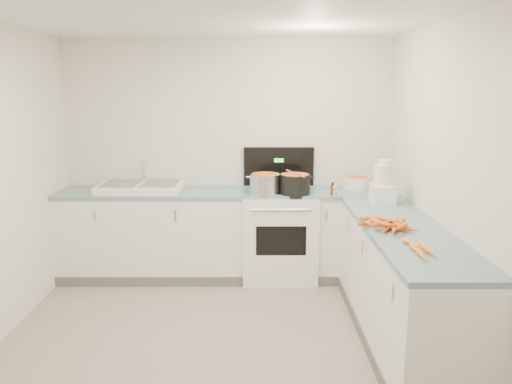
{
  "coord_description": "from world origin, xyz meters",
  "views": [
    {
      "loc": [
        0.29,
        -3.39,
        2.0
      ],
      "look_at": [
        0.3,
        1.1,
        1.05
      ],
      "focal_mm": 35.0,
      "sensor_mm": 36.0,
      "label": 1
    }
  ],
  "objects_px": {
    "stove": "(279,234)",
    "sink": "(141,187)",
    "black_pot": "(295,185)",
    "mixing_bowl": "(356,183)",
    "spice_jar": "(334,191)",
    "extract_bottle": "(332,190)",
    "food_processor": "(383,185)",
    "steel_pot": "(265,185)"
  },
  "relations": [
    {
      "from": "black_pot",
      "to": "stove",
      "type": "bearing_deg",
      "value": 132.37
    },
    {
      "from": "extract_bottle",
      "to": "spice_jar",
      "type": "xyz_separation_m",
      "value": [
        0.02,
        0.0,
        -0.01
      ]
    },
    {
      "from": "steel_pot",
      "to": "extract_bottle",
      "type": "distance_m",
      "value": 0.68
    },
    {
      "from": "sink",
      "to": "food_processor",
      "type": "relative_size",
      "value": 2.09
    },
    {
      "from": "stove",
      "to": "spice_jar",
      "type": "height_order",
      "value": "stove"
    },
    {
      "from": "mixing_bowl",
      "to": "food_processor",
      "type": "relative_size",
      "value": 0.66
    },
    {
      "from": "spice_jar",
      "to": "food_processor",
      "type": "distance_m",
      "value": 0.56
    },
    {
      "from": "black_pot",
      "to": "mixing_bowl",
      "type": "distance_m",
      "value": 0.72
    },
    {
      "from": "black_pot",
      "to": "mixing_bowl",
      "type": "xyz_separation_m",
      "value": [
        0.67,
        0.25,
        -0.03
      ]
    },
    {
      "from": "black_pot",
      "to": "food_processor",
      "type": "relative_size",
      "value": 0.75
    },
    {
      "from": "sink",
      "to": "spice_jar",
      "type": "xyz_separation_m",
      "value": [
        1.98,
        -0.23,
        0.0
      ]
    },
    {
      "from": "black_pot",
      "to": "food_processor",
      "type": "height_order",
      "value": "food_processor"
    },
    {
      "from": "mixing_bowl",
      "to": "extract_bottle",
      "type": "height_order",
      "value": "mixing_bowl"
    },
    {
      "from": "spice_jar",
      "to": "food_processor",
      "type": "relative_size",
      "value": 0.2
    },
    {
      "from": "stove",
      "to": "extract_bottle",
      "type": "xyz_separation_m",
      "value": [
        0.51,
        -0.22,
        0.52
      ]
    },
    {
      "from": "food_processor",
      "to": "mixing_bowl",
      "type": "bearing_deg",
      "value": 98.76
    },
    {
      "from": "sink",
      "to": "extract_bottle",
      "type": "distance_m",
      "value": 1.98
    },
    {
      "from": "steel_pot",
      "to": "black_pot",
      "type": "relative_size",
      "value": 0.98
    },
    {
      "from": "stove",
      "to": "steel_pot",
      "type": "xyz_separation_m",
      "value": [
        -0.16,
        -0.15,
        0.56
      ]
    },
    {
      "from": "mixing_bowl",
      "to": "food_processor",
      "type": "xyz_separation_m",
      "value": [
        0.11,
        -0.68,
        0.11
      ]
    },
    {
      "from": "sink",
      "to": "spice_jar",
      "type": "distance_m",
      "value": 1.99
    },
    {
      "from": "mixing_bowl",
      "to": "spice_jar",
      "type": "distance_m",
      "value": 0.42
    },
    {
      "from": "sink",
      "to": "black_pot",
      "type": "xyz_separation_m",
      "value": [
        1.59,
        -0.17,
        0.05
      ]
    },
    {
      "from": "stove",
      "to": "sink",
      "type": "xyz_separation_m",
      "value": [
        -1.45,
        0.02,
        0.5
      ]
    },
    {
      "from": "steel_pot",
      "to": "spice_jar",
      "type": "relative_size",
      "value": 3.6
    },
    {
      "from": "black_pot",
      "to": "food_processor",
      "type": "distance_m",
      "value": 0.89
    },
    {
      "from": "spice_jar",
      "to": "extract_bottle",
      "type": "bearing_deg",
      "value": -174.64
    },
    {
      "from": "sink",
      "to": "black_pot",
      "type": "height_order",
      "value": "sink"
    },
    {
      "from": "steel_pot",
      "to": "black_pot",
      "type": "xyz_separation_m",
      "value": [
        0.3,
        -0.01,
        -0.0
      ]
    },
    {
      "from": "stove",
      "to": "spice_jar",
      "type": "xyz_separation_m",
      "value": [
        0.53,
        -0.22,
        0.51
      ]
    },
    {
      "from": "mixing_bowl",
      "to": "spice_jar",
      "type": "xyz_separation_m",
      "value": [
        -0.28,
        -0.31,
        -0.02
      ]
    },
    {
      "from": "black_pot",
      "to": "sink",
      "type": "bearing_deg",
      "value": 173.85
    },
    {
      "from": "food_processor",
      "to": "sink",
      "type": "bearing_deg",
      "value": 165.68
    },
    {
      "from": "stove",
      "to": "mixing_bowl",
      "type": "distance_m",
      "value": 0.97
    },
    {
      "from": "sink",
      "to": "food_processor",
      "type": "xyz_separation_m",
      "value": [
        2.37,
        -0.6,
        0.14
      ]
    },
    {
      "from": "stove",
      "to": "sink",
      "type": "bearing_deg",
      "value": 179.38
    },
    {
      "from": "steel_pot",
      "to": "black_pot",
      "type": "height_order",
      "value": "steel_pot"
    },
    {
      "from": "extract_bottle",
      "to": "sink",
      "type": "bearing_deg",
      "value": 173.25
    },
    {
      "from": "sink",
      "to": "mixing_bowl",
      "type": "xyz_separation_m",
      "value": [
        2.26,
        0.08,
        0.02
      ]
    },
    {
      "from": "black_pot",
      "to": "mixing_bowl",
      "type": "relative_size",
      "value": 1.13
    },
    {
      "from": "sink",
      "to": "food_processor",
      "type": "distance_m",
      "value": 2.45
    },
    {
      "from": "steel_pot",
      "to": "extract_bottle",
      "type": "height_order",
      "value": "steel_pot"
    }
  ]
}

